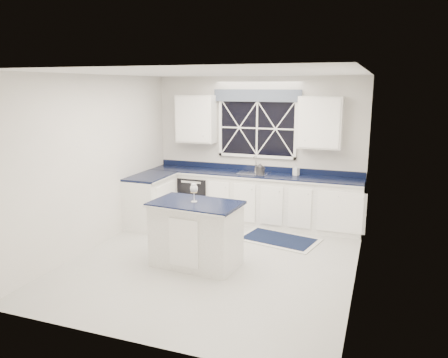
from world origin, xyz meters
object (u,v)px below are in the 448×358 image
at_px(island, 196,234).
at_px(wine_glass, 194,189).
at_px(kettle, 260,169).
at_px(faucet, 256,163).
at_px(dishwasher, 198,196).
at_px(soap_bottle, 296,170).

bearing_deg(island, wine_glass, 162.44).
xyz_separation_m(island, kettle, (0.32, 2.22, 0.56)).
height_order(faucet, island, faucet).
bearing_deg(island, dishwasher, 117.40).
bearing_deg(dishwasher, island, -67.24).
distance_m(island, wine_glass, 0.64).
bearing_deg(kettle, faucet, 154.22).
height_order(island, soap_bottle, soap_bottle).
distance_m(dishwasher, island, 2.37).
height_order(island, wine_glass, wine_glass).
xyz_separation_m(faucet, soap_bottle, (0.79, -0.09, -0.06)).
height_order(dishwasher, kettle, kettle).
xyz_separation_m(dishwasher, faucet, (1.10, 0.19, 0.69)).
bearing_deg(island, faucet, 90.20).
distance_m(island, soap_bottle, 2.55).
xyz_separation_m(kettle, wine_glass, (-0.35, -2.20, 0.08)).
distance_m(dishwasher, soap_bottle, 1.99).
bearing_deg(faucet, wine_glass, -95.20).
xyz_separation_m(island, soap_bottle, (0.97, 2.29, 0.57)).
bearing_deg(dishwasher, wine_glass, -67.81).
bearing_deg(wine_glass, faucet, 84.80).
bearing_deg(island, kettle, 86.52).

